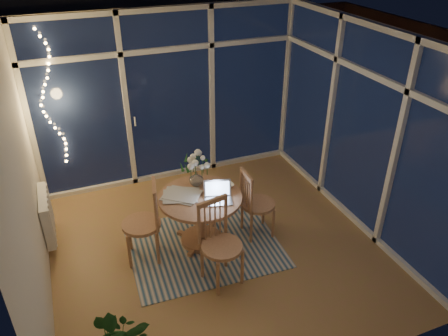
# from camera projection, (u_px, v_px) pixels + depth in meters

# --- Properties ---
(floor) EXTENTS (4.00, 4.00, 0.00)m
(floor) POSITION_uv_depth(u_px,v_px,m) (218.00, 247.00, 5.53)
(floor) COLOR #9C7E44
(floor) RESTS_ON ground
(ceiling) EXTENTS (4.00, 4.00, 0.00)m
(ceiling) POSITION_uv_depth(u_px,v_px,m) (216.00, 39.00, 4.23)
(ceiling) COLOR white
(ceiling) RESTS_ON wall_back
(wall_back) EXTENTS (4.00, 0.04, 2.60)m
(wall_back) POSITION_uv_depth(u_px,v_px,m) (169.00, 97.00, 6.49)
(wall_back) COLOR silver
(wall_back) RESTS_ON floor
(wall_front) EXTENTS (4.00, 0.04, 2.60)m
(wall_front) POSITION_uv_depth(u_px,v_px,m) (312.00, 275.00, 3.27)
(wall_front) COLOR silver
(wall_front) RESTS_ON floor
(wall_left) EXTENTS (0.04, 4.00, 2.60)m
(wall_left) POSITION_uv_depth(u_px,v_px,m) (25.00, 193.00, 4.24)
(wall_left) COLOR silver
(wall_left) RESTS_ON floor
(wall_right) EXTENTS (0.04, 4.00, 2.60)m
(wall_right) POSITION_uv_depth(u_px,v_px,m) (364.00, 129.00, 5.52)
(wall_right) COLOR silver
(wall_right) RESTS_ON floor
(window_wall_back) EXTENTS (4.00, 0.10, 2.60)m
(window_wall_back) POSITION_uv_depth(u_px,v_px,m) (170.00, 98.00, 6.46)
(window_wall_back) COLOR white
(window_wall_back) RESTS_ON floor
(window_wall_right) EXTENTS (0.10, 4.00, 2.60)m
(window_wall_right) POSITION_uv_depth(u_px,v_px,m) (362.00, 129.00, 5.51)
(window_wall_right) COLOR white
(window_wall_right) RESTS_ON floor
(radiator) EXTENTS (0.10, 0.70, 0.58)m
(radiator) POSITION_uv_depth(u_px,v_px,m) (47.00, 216.00, 5.44)
(radiator) COLOR silver
(radiator) RESTS_ON wall_left
(fairy_lights) EXTENTS (0.24, 0.10, 1.85)m
(fairy_lights) POSITION_uv_depth(u_px,v_px,m) (50.00, 101.00, 5.75)
(fairy_lights) COLOR #F3B661
(fairy_lights) RESTS_ON window_wall_back
(garden_patio) EXTENTS (12.00, 6.00, 0.10)m
(garden_patio) POSITION_uv_depth(u_px,v_px,m) (159.00, 107.00, 9.75)
(garden_patio) COLOR black
(garden_patio) RESTS_ON ground
(garden_fence) EXTENTS (11.00, 0.08, 1.80)m
(garden_fence) POSITION_uv_depth(u_px,v_px,m) (127.00, 61.00, 9.51)
(garden_fence) COLOR #3D2116
(garden_fence) RESTS_ON ground
(garden_shrubs) EXTENTS (0.90, 0.90, 0.90)m
(garden_shrubs) POSITION_uv_depth(u_px,v_px,m) (108.00, 122.00, 7.79)
(garden_shrubs) COLOR black
(garden_shrubs) RESTS_ON ground
(rug) EXTENTS (1.91, 1.56, 0.01)m
(rug) POSITION_uv_depth(u_px,v_px,m) (204.00, 246.00, 5.54)
(rug) COLOR beige
(rug) RESTS_ON floor
(dining_table) EXTENTS (1.06, 1.06, 0.70)m
(dining_table) POSITION_uv_depth(u_px,v_px,m) (201.00, 219.00, 5.45)
(dining_table) COLOR #8E6040
(dining_table) RESTS_ON floor
(chair_left) EXTENTS (0.57, 0.57, 1.04)m
(chair_left) POSITION_uv_depth(u_px,v_px,m) (141.00, 222.00, 5.11)
(chair_left) COLOR #8E6040
(chair_left) RESTS_ON floor
(chair_right) EXTENTS (0.46, 0.46, 0.97)m
(chair_right) POSITION_uv_depth(u_px,v_px,m) (258.00, 203.00, 5.53)
(chair_right) COLOR #8E6040
(chair_right) RESTS_ON floor
(chair_front) EXTENTS (0.57, 0.57, 1.03)m
(chair_front) POSITION_uv_depth(u_px,v_px,m) (222.00, 245.00, 4.77)
(chair_front) COLOR #8E6040
(chair_front) RESTS_ON floor
(laptop) EXTENTS (0.39, 0.36, 0.24)m
(laptop) POSITION_uv_depth(u_px,v_px,m) (218.00, 193.00, 5.12)
(laptop) COLOR #B7B7BB
(laptop) RESTS_ON dining_table
(flower_vase) EXTENTS (0.21, 0.21, 0.21)m
(flower_vase) POSITION_uv_depth(u_px,v_px,m) (196.00, 178.00, 5.45)
(flower_vase) COLOR white
(flower_vase) RESTS_ON dining_table
(bowl) EXTENTS (0.16, 0.16, 0.04)m
(bowl) POSITION_uv_depth(u_px,v_px,m) (228.00, 185.00, 5.46)
(bowl) COLOR white
(bowl) RESTS_ON dining_table
(newspapers) EXTENTS (0.51, 0.46, 0.02)m
(newspapers) POSITION_uv_depth(u_px,v_px,m) (182.00, 194.00, 5.29)
(newspapers) COLOR silver
(newspapers) RESTS_ON dining_table
(phone) EXTENTS (0.11, 0.09, 0.01)m
(phone) POSITION_uv_depth(u_px,v_px,m) (208.00, 203.00, 5.15)
(phone) COLOR black
(phone) RESTS_ON dining_table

